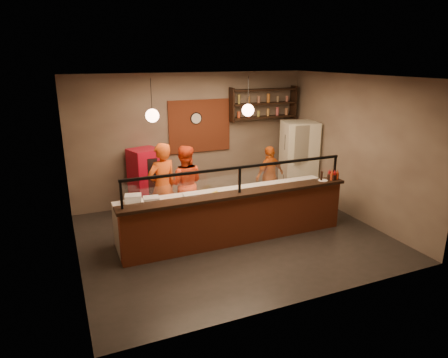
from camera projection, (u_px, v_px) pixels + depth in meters
name	position (u px, v px, depth m)	size (l,w,h in m)	color
floor	(233.00, 237.00, 8.23)	(6.00, 6.00, 0.00)	black
ceiling	(234.00, 77.00, 7.29)	(6.00, 6.00, 0.00)	#352C29
wall_back	(192.00, 138.00, 9.96)	(6.00, 6.00, 0.00)	#7C6C5B
wall_left	(69.00, 179.00, 6.64)	(5.00, 5.00, 0.00)	#7C6C5B
wall_right	(356.00, 148.00, 8.89)	(5.00, 5.00, 0.00)	#7C6C5B
wall_front	(307.00, 203.00, 5.56)	(6.00, 6.00, 0.00)	#7C6C5B
brick_patch	(200.00, 126.00, 9.92)	(1.60, 0.04, 1.30)	#943D20
service_counter	(239.00, 219.00, 7.82)	(4.60, 0.25, 1.00)	#943D20
counter_ledge	(239.00, 194.00, 7.67)	(4.70, 0.37, 0.06)	black
worktop_cabinet	(229.00, 214.00, 8.28)	(4.60, 0.75, 0.85)	gray
worktop	(229.00, 194.00, 8.15)	(4.60, 0.75, 0.05)	white
sneeze_guard	(240.00, 177.00, 7.57)	(4.50, 0.05, 0.52)	white
wall_shelving	(263.00, 103.00, 10.28)	(1.84, 0.28, 0.85)	black
wall_clock	(196.00, 118.00, 9.82)	(0.30, 0.30, 0.04)	black
pendant_left	(152.00, 116.00, 7.10)	(0.24, 0.24, 0.77)	black
pendant_right	(248.00, 110.00, 7.81)	(0.24, 0.24, 0.77)	black
cook_left	(162.00, 187.00, 8.37)	(0.69, 0.45, 1.88)	#CE4B13
cook_mid	(185.00, 184.00, 8.81)	(0.84, 0.65, 1.73)	red
cook_right	(270.00, 176.00, 9.80)	(0.88, 0.37, 1.50)	#CA5513
fridge	(298.00, 160.00, 10.35)	(0.83, 0.77, 1.98)	beige
red_cooler	(146.00, 180.00, 9.42)	(0.65, 0.60, 1.52)	#B20B23
pizza_dough	(229.00, 193.00, 8.07)	(0.47, 0.47, 0.01)	#F3E7CE
prep_tub_a	(151.00, 201.00, 7.47)	(0.29, 0.23, 0.14)	white
prep_tub_b	(133.00, 199.00, 7.57)	(0.31, 0.24, 0.15)	white
prep_tub_c	(191.00, 197.00, 7.66)	(0.28, 0.22, 0.14)	white
rolling_pin	(212.00, 194.00, 7.96)	(0.06, 0.06, 0.34)	gold
condiment_caddy	(333.00, 177.00, 8.47)	(0.20, 0.16, 0.11)	black
pepper_mill	(321.00, 176.00, 8.34)	(0.04, 0.04, 0.20)	black
small_plate	(323.00, 180.00, 8.38)	(0.20, 0.20, 0.01)	white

